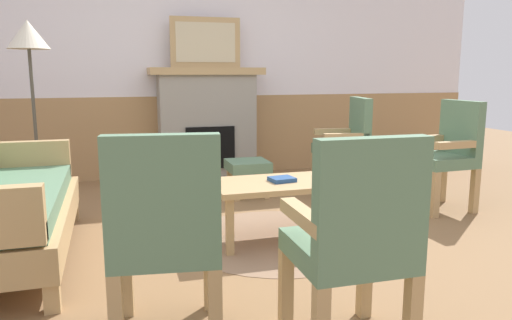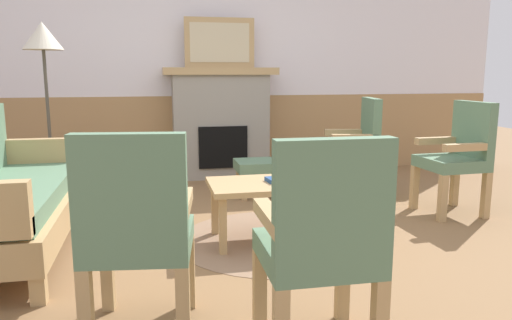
{
  "view_description": "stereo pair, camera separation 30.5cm",
  "coord_description": "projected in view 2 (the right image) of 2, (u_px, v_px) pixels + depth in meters",
  "views": [
    {
      "loc": [
        -1.08,
        -3.26,
        1.23
      ],
      "look_at": [
        0.0,
        0.35,
        0.55
      ],
      "focal_mm": 34.37,
      "sensor_mm": 36.0,
      "label": 1
    },
    {
      "loc": [
        -0.78,
        -3.34,
        1.23
      ],
      "look_at": [
        0.0,
        0.35,
        0.55
      ],
      "focal_mm": 34.37,
      "sensor_mm": 36.0,
      "label": 2
    }
  ],
  "objects": [
    {
      "name": "coffee_table",
      "position": [
        275.0,
        189.0,
        3.58
      ],
      "size": [
        0.96,
        0.56,
        0.44
      ],
      "color": "tan",
      "rests_on": "ground_plane"
    },
    {
      "name": "armchair_front_center",
      "position": [
        137.0,
        226.0,
        2.22
      ],
      "size": [
        0.54,
        0.54,
        0.98
      ],
      "color": "tan",
      "rests_on": "ground_plane"
    },
    {
      "name": "armchair_near_fireplace",
      "position": [
        357.0,
        143.0,
        4.84
      ],
      "size": [
        0.56,
        0.56,
        0.98
      ],
      "color": "tan",
      "rests_on": "ground_plane"
    },
    {
      "name": "armchair_by_window_left",
      "position": [
        459.0,
        153.0,
        4.25
      ],
      "size": [
        0.5,
        0.5,
        0.98
      ],
      "color": "tan",
      "rests_on": "ground_plane"
    },
    {
      "name": "footstool",
      "position": [
        256.0,
        168.0,
        4.89
      ],
      "size": [
        0.4,
        0.4,
        0.36
      ],
      "color": "tan",
      "rests_on": "ground_plane"
    },
    {
      "name": "couch",
      "position": [
        7.0,
        197.0,
        3.3
      ],
      "size": [
        0.7,
        1.8,
        0.98
      ],
      "color": "tan",
      "rests_on": "ground_plane"
    },
    {
      "name": "floor_lamp_by_couch",
      "position": [
        43.0,
        47.0,
        4.47
      ],
      "size": [
        0.36,
        0.36,
        1.68
      ],
      "color": "#332D28",
      "rests_on": "ground_plane"
    },
    {
      "name": "armchair_front_left",
      "position": [
        322.0,
        238.0,
        2.06
      ],
      "size": [
        0.49,
        0.49,
        0.98
      ],
      "color": "tan",
      "rests_on": "ground_plane"
    },
    {
      "name": "ground_plane",
      "position": [
        266.0,
        242.0,
        3.59
      ],
      "size": [
        14.0,
        14.0,
        0.0
      ],
      "primitive_type": "plane",
      "color": "olive"
    },
    {
      "name": "wall_back",
      "position": [
        217.0,
        65.0,
        5.86
      ],
      "size": [
        7.2,
        0.14,
        2.7
      ],
      "color": "white",
      "rests_on": "ground_plane"
    },
    {
      "name": "book_on_table",
      "position": [
        279.0,
        180.0,
        3.57
      ],
      "size": [
        0.19,
        0.17,
        0.03
      ],
      "primitive_type": "cube",
      "rotation": [
        0.0,
        0.0,
        0.14
      ],
      "color": "navy",
      "rests_on": "coffee_table"
    },
    {
      "name": "fireplace",
      "position": [
        221.0,
        122.0,
        5.74
      ],
      "size": [
        1.3,
        0.44,
        1.28
      ],
      "color": "gray",
      "rests_on": "ground_plane"
    },
    {
      "name": "framed_picture",
      "position": [
        220.0,
        43.0,
        5.58
      ],
      "size": [
        0.8,
        0.04,
        0.56
      ],
      "color": "tan",
      "rests_on": "fireplace"
    },
    {
      "name": "round_rug",
      "position": [
        275.0,
        239.0,
        3.65
      ],
      "size": [
        1.46,
        1.46,
        0.01
      ],
      "primitive_type": "cylinder",
      "color": "#896B51",
      "rests_on": "ground_plane"
    }
  ]
}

